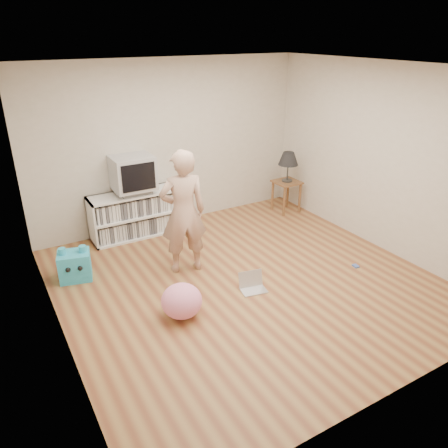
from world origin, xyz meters
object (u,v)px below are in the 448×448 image
person (183,213)px  side_table (287,188)px  laptop (252,285)px  plush_blue (75,265)px  media_unit (136,214)px  dvd_deck (134,191)px  crt_tv (133,173)px  plush_pink (182,301)px  table_lamp (288,159)px

person → side_table: bearing=-146.1°
laptop → plush_blue: (-1.83, 1.35, 0.14)m
media_unit → dvd_deck: dvd_deck is taller
media_unit → crt_tv: crt_tv is taller
media_unit → person: 1.46m
plush_blue → plush_pink: plush_blue is taller
plush_pink → person: bearing=62.4°
dvd_deck → table_lamp: (2.62, -0.37, 0.21)m
dvd_deck → laptop: bearing=-72.8°
media_unit → table_lamp: size_ratio=2.72×
crt_tv → laptop: 2.51m
side_table → laptop: size_ratio=1.55×
plush_blue → plush_pink: 1.65m
plush_blue → plush_pink: size_ratio=1.00×
side_table → person: 2.66m
side_table → table_lamp: table_lamp is taller
side_table → table_lamp: (-0.00, 0.00, 0.53)m
table_lamp → person: size_ratio=0.31×
table_lamp → plush_blue: bearing=-172.5°
person → plush_pink: 1.22m
laptop → plush_blue: bearing=154.9°
crt_tv → dvd_deck: bearing=90.0°
plush_pink → side_table: bearing=33.2°
crt_tv → media_unit: bearing=90.0°
side_table → table_lamp: size_ratio=1.07×
dvd_deck → crt_tv: size_ratio=0.75×
dvd_deck → plush_blue: bearing=-143.0°
plush_blue → laptop: bearing=-22.3°
laptop → table_lamp: bearing=54.8°
table_lamp → laptop: size_ratio=1.45×
table_lamp → plush_pink: size_ratio=1.12×
crt_tv → person: person is taller
table_lamp → crt_tv: bearing=172.0°
side_table → plush_pink: bearing=-146.8°
person → laptop: (0.50, -0.86, -0.77)m
plush_blue → plush_pink: (0.84, -1.42, 0.00)m
side_table → laptop: 2.70m
crt_tv → side_table: crt_tv is taller
plush_blue → dvd_deck: bearing=51.1°
plush_blue → person: bearing=-6.1°
media_unit → plush_pink: media_unit is taller
dvd_deck → plush_blue: dvd_deck is taller
crt_tv → person: size_ratio=0.36×
crt_tv → table_lamp: bearing=-8.0°
dvd_deck → side_table: dvd_deck is taller
person → crt_tv: bearing=-70.4°
dvd_deck → plush_blue: 1.54m
laptop → plush_blue: 2.28m
person → media_unit: bearing=-70.5°
dvd_deck → person: 1.37m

